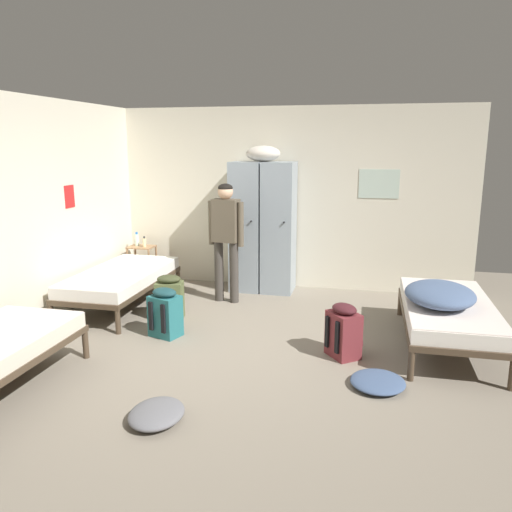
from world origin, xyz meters
The scene contains 15 objects.
ground_plane centered at (0.00, 0.00, 0.00)m, with size 8.10×8.10×0.00m, color gray.
room_backdrop centered at (-1.26, 1.29, 1.31)m, with size 5.18×5.07×2.62m.
locker_bank centered at (-0.35, 2.23, 0.97)m, with size 0.90×0.55×2.07m.
shelf_unit centered at (-2.23, 2.20, 0.35)m, with size 0.38×0.30×0.57m.
bed_right centered at (1.98, 0.59, 0.38)m, with size 0.90×1.90×0.49m.
bed_left_rear centered at (-1.98, 1.05, 0.38)m, with size 0.90×1.90×0.49m.
bedding_heap centered at (1.87, 0.47, 0.60)m, with size 0.69×0.88×0.21m.
person_traveler centered at (-0.71, 1.57, 0.96)m, with size 0.50×0.25×1.59m.
water_bottle centered at (-2.31, 2.22, 0.66)m, with size 0.07×0.07×0.21m.
lotion_bottle centered at (-2.16, 2.16, 0.64)m, with size 0.05×0.05×0.16m.
backpack_olive centered at (-1.19, 0.73, 0.26)m, with size 0.36×0.37×0.55m.
backpack_maroon centered at (0.94, 0.08, 0.26)m, with size 0.42×0.41×0.55m.
backpack_teal centered at (-1.02, 0.21, 0.26)m, with size 0.38×0.39×0.55m.
clothes_pile_denim centered at (1.27, -0.52, 0.04)m, with size 0.48×0.51×0.09m.
clothes_pile_grey centered at (-0.40, -1.47, 0.06)m, with size 0.42×0.50×0.12m.
Camera 1 is at (1.13, -4.74, 2.09)m, focal length 35.35 mm.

